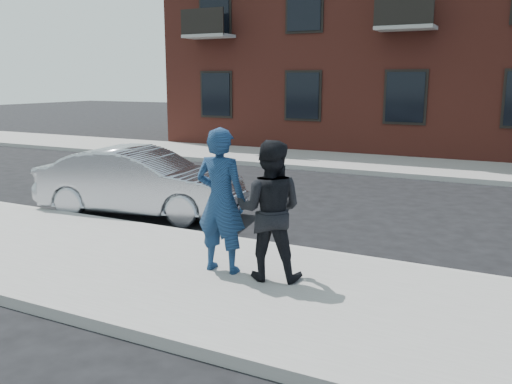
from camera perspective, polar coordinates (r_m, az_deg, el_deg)
The scene contains 8 objects.
ground at distance 7.97m, azimuth -6.27°, elevation -8.84°, with size 100.00×100.00×0.00m, color black.
near_sidewalk at distance 7.75m, azimuth -7.30°, elevation -8.88°, with size 50.00×3.50×0.15m, color gray.
near_curb at distance 9.21m, azimuth -0.96°, elevation -5.43°, with size 50.00×0.10×0.15m, color #999691.
far_sidewalk at distance 18.15m, azimuth 13.63°, elevation 2.80°, with size 50.00×3.50×0.15m, color gray.
far_curb at distance 16.42m, azimuth 12.13°, elevation 1.96°, with size 50.00×0.10×0.15m, color #999691.
silver_sedan at distance 11.52m, azimuth -12.04°, elevation 1.05°, with size 1.50×4.29×1.41m, color #999BA3.
man_hoodie at distance 7.47m, azimuth -3.72°, elevation -0.91°, with size 0.76×0.54×2.02m.
man_peacoat at distance 7.20m, azimuth 1.44°, elevation -1.95°, with size 1.07×0.93×1.88m.
Camera 1 is at (4.15, -6.21, 2.79)m, focal length 38.00 mm.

